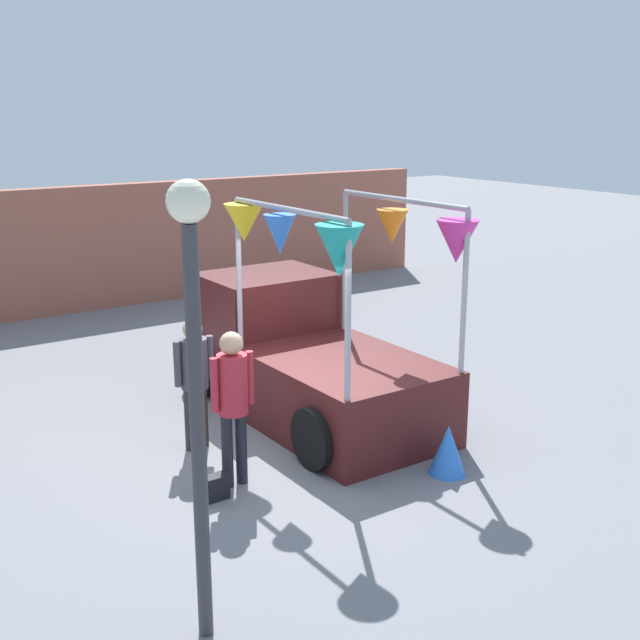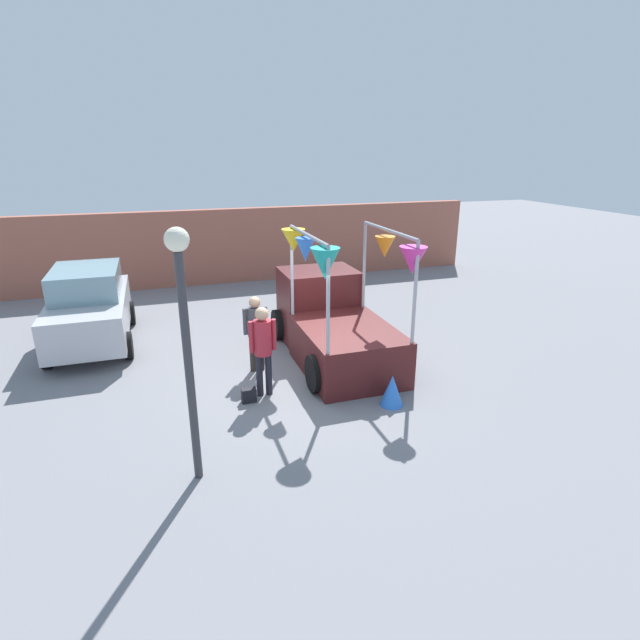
{
  "view_description": "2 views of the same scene",
  "coord_description": "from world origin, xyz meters",
  "px_view_note": "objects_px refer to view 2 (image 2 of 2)",
  "views": [
    {
      "loc": [
        -4.89,
        -7.91,
        4.17
      ],
      "look_at": [
        0.66,
        0.21,
        1.55
      ],
      "focal_mm": 45.0,
      "sensor_mm": 36.0,
      "label": 1
    },
    {
      "loc": [
        -2.7,
        -9.17,
        4.62
      ],
      "look_at": [
        0.36,
        0.07,
        1.24
      ],
      "focal_mm": 28.0,
      "sensor_mm": 36.0,
      "label": 2
    }
  ],
  "objects_px": {
    "handbag": "(249,395)",
    "street_lamp": "(185,322)",
    "person_customer": "(263,343)",
    "parked_car": "(89,307)",
    "person_vendor": "(256,327)",
    "vendor_truck": "(331,319)",
    "folded_kite_bundle_azure": "(392,391)"
  },
  "relations": [
    {
      "from": "vendor_truck",
      "to": "person_customer",
      "type": "distance_m",
      "value": 2.49
    },
    {
      "from": "person_vendor",
      "to": "handbag",
      "type": "height_order",
      "value": "person_vendor"
    },
    {
      "from": "parked_car",
      "to": "person_customer",
      "type": "xyz_separation_m",
      "value": [
        3.43,
        -4.02,
        0.16
      ]
    },
    {
      "from": "vendor_truck",
      "to": "parked_car",
      "type": "bearing_deg",
      "value": 155.22
    },
    {
      "from": "handbag",
      "to": "street_lamp",
      "type": "bearing_deg",
      "value": -119.18
    },
    {
      "from": "handbag",
      "to": "parked_car",
      "type": "bearing_deg",
      "value": 126.13
    },
    {
      "from": "vendor_truck",
      "to": "person_customer",
      "type": "height_order",
      "value": "vendor_truck"
    },
    {
      "from": "folded_kite_bundle_azure",
      "to": "street_lamp",
      "type": "bearing_deg",
      "value": -163.78
    },
    {
      "from": "person_vendor",
      "to": "handbag",
      "type": "distance_m",
      "value": 1.68
    },
    {
      "from": "parked_car",
      "to": "person_vendor",
      "type": "relative_size",
      "value": 2.39
    },
    {
      "from": "person_customer",
      "to": "street_lamp",
      "type": "relative_size",
      "value": 0.49
    },
    {
      "from": "vendor_truck",
      "to": "folded_kite_bundle_azure",
      "type": "height_order",
      "value": "vendor_truck"
    },
    {
      "from": "parked_car",
      "to": "person_vendor",
      "type": "height_order",
      "value": "parked_car"
    },
    {
      "from": "person_customer",
      "to": "person_vendor",
      "type": "xyz_separation_m",
      "value": [
        0.09,
        1.17,
        -0.09
      ]
    },
    {
      "from": "vendor_truck",
      "to": "person_vendor",
      "type": "distance_m",
      "value": 1.89
    },
    {
      "from": "street_lamp",
      "to": "handbag",
      "type": "bearing_deg",
      "value": 60.82
    },
    {
      "from": "vendor_truck",
      "to": "street_lamp",
      "type": "height_order",
      "value": "street_lamp"
    },
    {
      "from": "vendor_truck",
      "to": "person_customer",
      "type": "bearing_deg",
      "value": -141.31
    },
    {
      "from": "street_lamp",
      "to": "person_customer",
      "type": "bearing_deg",
      "value": 56.37
    },
    {
      "from": "parked_car",
      "to": "person_customer",
      "type": "bearing_deg",
      "value": -49.53
    },
    {
      "from": "parked_car",
      "to": "street_lamp",
      "type": "distance_m",
      "value": 6.72
    },
    {
      "from": "person_vendor",
      "to": "street_lamp",
      "type": "relative_size",
      "value": 0.45
    },
    {
      "from": "person_customer",
      "to": "street_lamp",
      "type": "distance_m",
      "value": 2.99
    },
    {
      "from": "person_vendor",
      "to": "handbag",
      "type": "relative_size",
      "value": 5.99
    },
    {
      "from": "vendor_truck",
      "to": "parked_car",
      "type": "distance_m",
      "value": 5.91
    },
    {
      "from": "parked_car",
      "to": "person_vendor",
      "type": "distance_m",
      "value": 4.54
    },
    {
      "from": "parked_car",
      "to": "folded_kite_bundle_azure",
      "type": "xyz_separation_m",
      "value": [
        5.62,
        -5.19,
        -0.64
      ]
    },
    {
      "from": "person_vendor",
      "to": "street_lamp",
      "type": "bearing_deg",
      "value": -114.89
    },
    {
      "from": "person_vendor",
      "to": "vendor_truck",
      "type": "bearing_deg",
      "value": 11.69
    },
    {
      "from": "parked_car",
      "to": "handbag",
      "type": "relative_size",
      "value": 14.29
    },
    {
      "from": "person_vendor",
      "to": "street_lamp",
      "type": "distance_m",
      "value": 4.0
    },
    {
      "from": "vendor_truck",
      "to": "person_vendor",
      "type": "xyz_separation_m",
      "value": [
        -1.84,
        -0.38,
        0.15
      ]
    }
  ]
}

